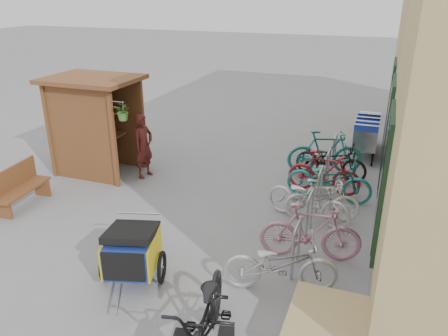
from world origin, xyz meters
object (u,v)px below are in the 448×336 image
(kiosk, at_px, (92,112))
(bike_3, at_px, (322,201))
(bike_7, at_px, (325,152))
(person_kiosk, at_px, (144,146))
(bike_1, at_px, (311,232))
(cargo_bike, at_px, (207,324))
(bike_4, at_px, (329,179))
(bike_5, at_px, (324,173))
(child_trailer, at_px, (132,250))
(bike_0, at_px, (281,264))
(pallet_stack, at_px, (326,328))
(shopping_carts, at_px, (367,131))
(bike_6, at_px, (331,160))
(bench, at_px, (19,186))
(bike_2, at_px, (308,199))

(kiosk, distance_m, bike_3, 5.86)
(bike_7, bearing_deg, person_kiosk, 94.63)
(bike_1, bearing_deg, cargo_bike, 153.67)
(bike_4, xyz_separation_m, bike_5, (-0.15, 0.33, 0.01))
(child_trailer, bearing_deg, bike_0, -2.41)
(child_trailer, distance_m, bike_1, 2.96)
(pallet_stack, bearing_deg, shopping_carts, 90.00)
(person_kiosk, relative_size, bike_7, 0.86)
(kiosk, distance_m, bike_7, 5.80)
(bike_0, relative_size, bike_4, 0.96)
(shopping_carts, relative_size, bike_1, 1.25)
(bike_6, height_order, bike_7, bike_7)
(bench, bearing_deg, child_trailer, -27.11)
(bench, xyz_separation_m, bike_4, (6.10, 2.58, 0.03))
(pallet_stack, distance_m, bike_6, 5.55)
(bike_2, xyz_separation_m, bike_3, (0.26, 0.09, -0.02))
(bike_3, bearing_deg, bike_7, -5.86)
(bike_1, distance_m, bike_7, 3.90)
(bench, height_order, bike_0, bike_0)
(bike_4, bearing_deg, bike_3, -178.03)
(pallet_stack, height_order, person_kiosk, person_kiosk)
(bike_6, xyz_separation_m, bike_7, (-0.19, 0.25, 0.10))
(pallet_stack, distance_m, bike_7, 5.82)
(bench, height_order, bike_7, bike_7)
(child_trailer, xyz_separation_m, bike_6, (2.38, 5.21, -0.08))
(bike_6, bearing_deg, shopping_carts, -10.02)
(bike_3, bearing_deg, bike_1, 167.24)
(pallet_stack, xyz_separation_m, bench, (-6.67, 1.68, 0.24))
(cargo_bike, height_order, bike_7, cargo_bike)
(bike_2, xyz_separation_m, bike_6, (0.13, 2.32, -0.01))
(kiosk, relative_size, bike_3, 1.69)
(person_kiosk, distance_m, bike_6, 4.56)
(cargo_bike, relative_size, bike_6, 1.33)
(bike_4, bearing_deg, bike_5, 26.75)
(bike_5, distance_m, bike_6, 0.91)
(bike_1, height_order, bike_7, bike_7)
(bike_0, xyz_separation_m, bike_4, (0.25, 3.42, 0.02))
(bike_4, distance_m, bike_5, 0.36)
(kiosk, xyz_separation_m, bike_1, (5.73, -2.02, -1.04))
(kiosk, height_order, bike_1, kiosk)
(kiosk, height_order, bike_5, kiosk)
(bike_1, height_order, bike_2, bike_1)
(bike_1, xyz_separation_m, bike_4, (-0.02, 2.41, -0.03))
(bike_0, relative_size, bike_3, 1.19)
(bike_1, height_order, bike_3, bike_1)
(kiosk, xyz_separation_m, bike_0, (5.46, -3.02, -1.09))
(pallet_stack, bearing_deg, bike_1, 106.54)
(bike_4, height_order, bike_6, bike_4)
(bike_6, bearing_deg, bike_4, -166.15)
(shopping_carts, distance_m, bike_4, 3.40)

